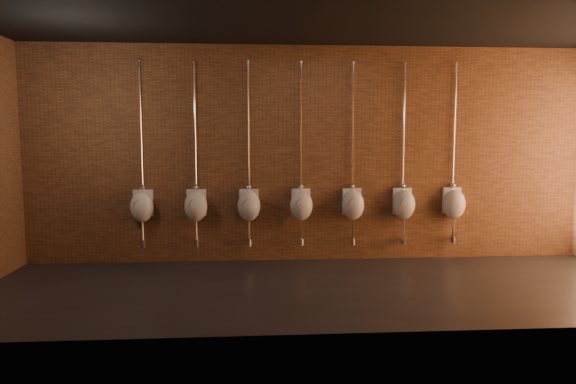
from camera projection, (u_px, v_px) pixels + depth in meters
name	position (u px, v px, depth m)	size (l,w,h in m)	color
ground	(328.00, 288.00, 6.34)	(8.50, 8.50, 0.00)	black
room_shell	(329.00, 124.00, 6.14)	(8.54, 3.04, 3.22)	black
urinal_0	(142.00, 206.00, 7.45)	(0.36, 0.32, 2.71)	silver
urinal_1	(196.00, 205.00, 7.51)	(0.36, 0.32, 2.71)	silver
urinal_2	(249.00, 205.00, 7.56)	(0.36, 0.32, 2.71)	silver
urinal_3	(301.00, 204.00, 7.61)	(0.36, 0.32, 2.71)	silver
urinal_4	(353.00, 204.00, 7.67)	(0.36, 0.32, 2.71)	silver
urinal_5	(404.00, 203.00, 7.72)	(0.36, 0.32, 2.71)	silver
urinal_6	(454.00, 203.00, 7.77)	(0.36, 0.32, 2.71)	silver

